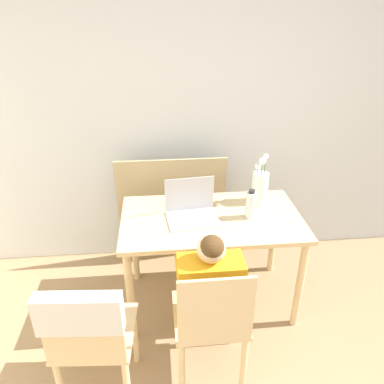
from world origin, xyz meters
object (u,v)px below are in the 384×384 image
Objects in this scene: chair_occupied at (211,322)px; flower_vase at (260,186)px; chair_spare at (88,330)px; person_seated at (209,285)px; laptop at (191,209)px; water_bottle at (251,205)px.

chair_occupied is 1.02m from flower_vase.
person_seated is (0.62, 0.24, 0.02)m from chair_spare.
chair_spare is 2.37× the size of flower_vase.
flower_vase is (0.50, 0.16, 0.07)m from laptop.
laptop is (-0.04, 0.67, 0.33)m from chair_occupied.
chair_spare is at bearing 10.65° from chair_occupied.
chair_occupied is at bearing -118.84° from water_bottle.
person_seated is 2.73× the size of laptop.
chair_occupied is 0.88× the size of person_seated.
chair_occupied is 2.39× the size of laptop.
chair_spare is at bearing -132.05° from laptop.
chair_occupied is at bearing -91.94° from laptop.
chair_spare is 1.46m from flower_vase.
person_seated reaches higher than chair_occupied.
flower_vase reaches higher than person_seated.
person_seated is 0.64m from water_bottle.
water_bottle is at bearing -13.10° from laptop.
chair_occupied is at bearing -164.83° from chair_spare.
chair_occupied is 4.18× the size of water_bottle.
laptop is at bearing -85.63° from person_seated.
chair_occupied is 2.34× the size of flower_vase.
water_bottle reaches higher than chair_occupied.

